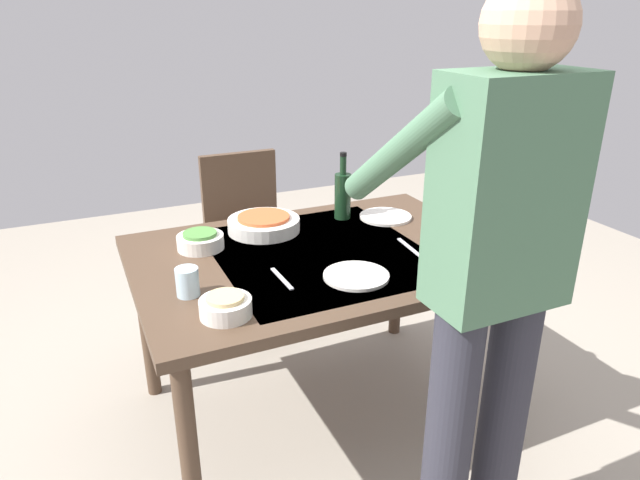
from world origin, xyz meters
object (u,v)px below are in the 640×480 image
object	(u,v)px
wine_bottle	(343,194)
dinner_plate_near	(385,217)
wine_glass_left	(455,215)
serving_bowl_pasta	(264,224)
person_server	(492,270)
side_bowl_bread	(226,306)
dining_table	(320,270)
water_cup_near_right	(187,282)
side_bowl_salad	(200,241)
dinner_plate_far	(356,276)
chair_near	(247,230)
water_cup_near_left	(471,243)

from	to	relation	value
wine_bottle	dinner_plate_near	bearing A→B (deg)	155.23
wine_glass_left	serving_bowl_pasta	size ratio (longest dim) A/B	0.50
person_server	side_bowl_bread	bearing A→B (deg)	-34.90
wine_glass_left	person_server	bearing A→B (deg)	59.93
dining_table	dinner_plate_near	world-z (taller)	dinner_plate_near
water_cup_near_right	side_bowl_salad	bearing A→B (deg)	-109.16
person_server	dinner_plate_far	distance (m)	0.56
side_bowl_salad	side_bowl_bread	bearing A→B (deg)	84.53
wine_bottle	dinner_plate_near	xyz separation A→B (m)	(-0.17, 0.08, -0.10)
serving_bowl_pasta	dinner_plate_near	distance (m)	0.55
dinner_plate_near	dinner_plate_far	distance (m)	0.62
chair_near	water_cup_near_right	size ratio (longest dim) A/B	9.54
wine_bottle	water_cup_near_right	xyz separation A→B (m)	(0.78, 0.45, -0.06)
chair_near	person_server	size ratio (longest dim) A/B	0.54
dinner_plate_far	serving_bowl_pasta	bearing A→B (deg)	-75.10
chair_near	wine_glass_left	bearing A→B (deg)	119.86
wine_glass_left	side_bowl_salad	distance (m)	1.00
dinner_plate_near	water_cup_near_right	bearing A→B (deg)	21.19
water_cup_near_right	chair_near	bearing A→B (deg)	-116.47
wine_glass_left	serving_bowl_pasta	bearing A→B (deg)	-31.47
chair_near	person_server	xyz separation A→B (m)	(-0.19, 1.63, 0.43)
wine_bottle	wine_glass_left	world-z (taller)	wine_bottle
water_cup_near_right	wine_bottle	bearing A→B (deg)	-150.03
water_cup_near_right	serving_bowl_pasta	distance (m)	0.60
water_cup_near_left	side_bowl_salad	size ratio (longest dim) A/B	0.51
wine_glass_left	water_cup_near_right	world-z (taller)	wine_glass_left
wine_glass_left	side_bowl_bread	world-z (taller)	wine_glass_left
serving_bowl_pasta	side_bowl_bread	bearing A→B (deg)	61.54
side_bowl_salad	serving_bowl_pasta	bearing A→B (deg)	-165.29
wine_bottle	dinner_plate_near	size ratio (longest dim) A/B	1.29
chair_near	side_bowl_bread	xyz separation A→B (m)	(0.43, 1.20, 0.25)
dining_table	dinner_plate_near	xyz separation A→B (m)	(-0.42, -0.23, 0.08)
wine_bottle	chair_near	bearing A→B (deg)	-64.19
wine_glass_left	dinner_plate_near	xyz separation A→B (m)	(0.12, -0.33, -0.10)
wine_glass_left	water_cup_near_right	distance (m)	1.07
dinner_plate_near	side_bowl_bread	bearing A→B (deg)	32.01
chair_near	dinner_plate_near	xyz separation A→B (m)	(-0.45, 0.65, 0.22)
wine_glass_left	serving_bowl_pasta	xyz separation A→B (m)	(0.66, -0.40, -0.07)
wine_bottle	dinner_plate_far	world-z (taller)	wine_bottle
dining_table	side_bowl_bread	xyz separation A→B (m)	(0.46, 0.32, 0.11)
dining_table	dinner_plate_near	distance (m)	0.49
chair_near	wine_bottle	size ratio (longest dim) A/B	3.07
wine_bottle	side_bowl_bread	xyz separation A→B (m)	(0.71, 0.63, -0.08)
water_cup_near_left	dining_table	bearing A→B (deg)	-26.71
dinner_plate_near	serving_bowl_pasta	bearing A→B (deg)	-7.32
wine_bottle	side_bowl_salad	bearing A→B (deg)	7.40
serving_bowl_pasta	dinner_plate_far	distance (m)	0.57
person_server	dinner_plate_far	size ratio (longest dim) A/B	7.34
dinner_plate_near	dining_table	bearing A→B (deg)	28.32
wine_glass_left	serving_bowl_pasta	world-z (taller)	wine_glass_left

